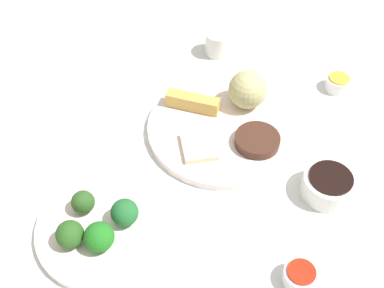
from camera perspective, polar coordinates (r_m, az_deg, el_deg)
The scene contains 18 objects.
tabletop at distance 0.93m, azimuth 3.68°, elevation 0.41°, with size 2.20×2.20×0.02m, color white.
main_plate at distance 0.93m, azimuth 3.84°, elevation 1.98°, with size 0.30×0.30×0.02m, color white.
rice_scoop at distance 0.94m, azimuth 6.80°, elevation 6.60°, with size 0.08×0.08×0.08m, color #BDBA7C.
spring_roll at distance 0.94m, azimuth 0.08°, elevation 5.09°, with size 0.11×0.03×0.03m, color gold.
crab_rangoon_wonton at distance 0.87m, azimuth 0.86°, elevation -0.29°, with size 0.07×0.06×0.01m, color beige.
stir_fry_heap at distance 0.89m, azimuth 7.94°, elevation 0.45°, with size 0.09×0.09×0.02m, color #45271C.
broccoli_plate at distance 0.80m, azimuth -10.46°, elevation -9.89°, with size 0.23×0.23×0.01m, color white.
broccoli_floret_0 at distance 0.80m, azimuth -13.13°, elevation -6.90°, with size 0.04×0.04×0.04m, color #2D5722.
broccoli_floret_1 at distance 0.77m, azimuth -14.64°, elevation -10.58°, with size 0.04×0.04×0.04m, color #2B5B20.
broccoli_floret_2 at distance 0.75m, azimuth -11.24°, elevation -11.02°, with size 0.05×0.05×0.05m, color #20751F.
broccoli_floret_3 at distance 0.77m, azimuth -8.21°, elevation -8.25°, with size 0.05×0.05×0.05m, color #226730.
soy_sauce_bowl at distance 0.85m, azimuth 16.26°, elevation -4.88°, with size 0.09×0.09×0.04m, color white.
soy_sauce_bowl_liquid at distance 0.83m, azimuth 16.59°, elevation -3.94°, with size 0.08×0.08×0.00m, color black.
sauce_ramekin_sweet_and_sour at distance 0.75m, azimuth 12.99°, elevation -15.46°, with size 0.05×0.05×0.03m, color white.
sauce_ramekin_sweet_and_sour_liquid at distance 0.74m, azimuth 13.21°, elevation -14.91°, with size 0.04×0.04×0.00m, color red.
sauce_ramekin_hot_mustard at distance 1.06m, azimuth 17.31°, elevation 7.01°, with size 0.05×0.05×0.03m, color white.
sauce_ramekin_hot_mustard_liquid at distance 1.05m, azimuth 17.51°, elevation 7.66°, with size 0.04×0.04×0.00m, color yellow.
teacup at distance 1.10m, azimuth 3.20°, elevation 12.15°, with size 0.06×0.06×0.06m, color silver.
Camera 1 is at (0.58, -0.22, 0.70)m, focal length 43.82 mm.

